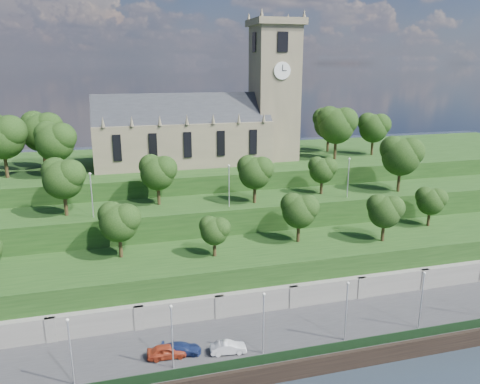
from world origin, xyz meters
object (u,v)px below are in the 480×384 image
object	(u,v)px
car_left	(167,351)
car_right	(181,349)
church	(207,123)
car_middle	(228,348)

from	to	relation	value
car_left	car_right	world-z (taller)	car_left
church	car_right	distance (m)	47.16
church	car_left	bearing A→B (deg)	-107.71
car_left	car_middle	size ratio (longest dim) A/B	1.07
car_left	car_middle	world-z (taller)	car_left
church	car_middle	world-z (taller)	church
car_middle	car_left	bearing A→B (deg)	87.69
car_right	car_left	bearing A→B (deg)	109.49
church	car_middle	bearing A→B (deg)	-98.74
church	car_middle	xyz separation A→B (m)	(-6.51, -42.37, -19.86)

